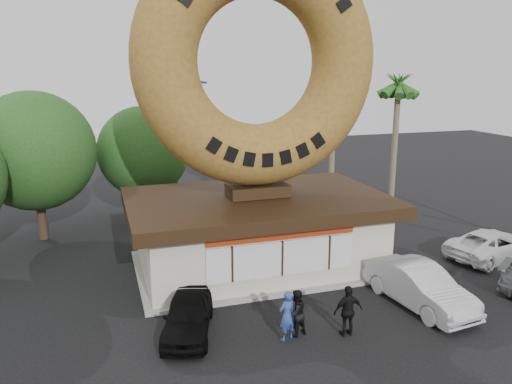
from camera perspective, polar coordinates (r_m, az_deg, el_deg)
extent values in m
plane|color=black|center=(17.69, 6.40, -15.57)|extent=(90.00, 90.00, 0.00)
cube|color=beige|center=(22.20, 0.18, -4.93)|extent=(10.00, 6.00, 3.00)
cube|color=#999993|center=(22.70, 0.18, -8.33)|extent=(10.60, 6.60, 0.15)
cube|color=#3F3F3F|center=(21.75, 0.18, -1.07)|extent=(10.00, 6.00, 0.10)
cube|color=black|center=(21.76, 0.18, -1.19)|extent=(11.20, 7.20, 0.55)
cube|color=silver|center=(19.48, 2.97, -7.56)|extent=(6.00, 0.12, 1.40)
cube|color=#A22C0D|center=(19.12, 3.03, -4.79)|extent=(6.00, 0.10, 0.45)
cube|color=black|center=(21.62, 0.18, 0.21)|extent=(2.60, 1.40, 0.50)
torus|color=olive|center=(21.00, 0.19, 14.62)|extent=(10.26, 2.62, 10.26)
cylinder|color=#473321|center=(28.05, -23.35, -1.74)|extent=(0.44, 0.44, 3.30)
sphere|color=#1B4719|center=(27.45, -23.96, 4.31)|extent=(6.00, 6.00, 6.00)
cylinder|color=#473321|center=(29.98, -12.50, -0.37)|extent=(0.44, 0.44, 2.86)
sphere|color=#1B4719|center=(29.46, -12.76, 4.53)|extent=(5.20, 5.20, 5.20)
cylinder|color=#726651|center=(31.55, 8.75, 6.19)|extent=(0.36, 0.36, 9.00)
cylinder|color=#726651|center=(32.07, 15.55, 5.06)|extent=(0.36, 0.36, 8.00)
cylinder|color=#59595E|center=(30.67, -9.20, 5.01)|extent=(0.18, 0.18, 8.00)
cylinder|color=#59595E|center=(30.46, -7.78, 12.37)|extent=(1.80, 0.12, 0.12)
cube|color=#59595E|center=(30.64, -6.08, 12.34)|extent=(0.45, 0.20, 0.12)
imported|color=navy|center=(16.77, 3.55, -13.92)|extent=(0.73, 0.60, 1.72)
imported|color=black|center=(17.06, 4.57, -13.61)|extent=(0.94, 0.83, 1.62)
imported|color=black|center=(17.25, 10.48, -13.22)|extent=(1.04, 0.44, 1.77)
imported|color=black|center=(17.35, -7.80, -13.83)|extent=(2.54, 4.05, 1.28)
imported|color=#B3B3B9|center=(19.93, 18.16, -10.16)|extent=(2.24, 4.94, 1.57)
imported|color=silver|center=(25.97, 25.33, -5.42)|extent=(5.21, 3.33, 1.34)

